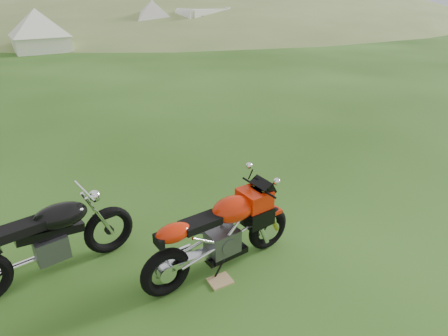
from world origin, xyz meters
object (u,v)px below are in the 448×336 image
vintage_moto_a (47,239)px  tent_left (38,29)px  plywood_board (220,281)px  tent_right (153,20)px  caravan (205,24)px  sport_motorcycle (221,228)px

vintage_moto_a → tent_left: bearing=74.8°
plywood_board → vintage_moto_a: vintage_moto_a is taller
tent_right → tent_left: bearing=-156.9°
caravan → vintage_moto_a: bearing=-137.7°
plywood_board → vintage_moto_a: 2.09m
plywood_board → caravan: (12.19, 21.15, 0.97)m
plywood_board → tent_left: tent_left is taller
sport_motorcycle → vintage_moto_a: 2.03m
sport_motorcycle → vintage_moto_a: size_ratio=0.98×
plywood_board → vintage_moto_a: size_ratio=0.13×
sport_motorcycle → caravan: size_ratio=0.48×
tent_left → plywood_board: bearing=-92.9°
tent_left → sport_motorcycle: bearing=-92.6°
vintage_moto_a → tent_right: (10.38, 20.81, 0.74)m
sport_motorcycle → tent_right: tent_right is taller
tent_left → caravan: 10.71m
vintage_moto_a → sport_motorcycle: bearing=-35.7°
plywood_board → caravan: size_ratio=0.06×
vintage_moto_a → tent_left: tent_left is taller
plywood_board → caravan: caravan is taller
tent_right → caravan: size_ratio=0.71×
tent_left → tent_right: bearing=10.0°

